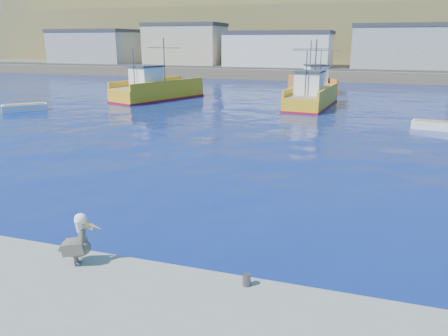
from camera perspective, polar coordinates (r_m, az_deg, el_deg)
name	(u,v)px	position (r m, az deg, el deg)	size (l,w,h in m)	color
ground	(187,232)	(14.89, -4.92, -8.29)	(260.00, 260.00, 0.00)	#071355
dock_bollards	(156,265)	(11.62, -8.81, -12.37)	(36.20, 0.20, 0.30)	#4C4C4C
far_shore	(350,28)	(121.78, 16.13, 17.12)	(200.00, 81.00, 24.00)	brown
trawler_yellow_a	(156,90)	(48.21, -8.85, 10.05)	(7.27, 11.40, 6.45)	gold
trawler_yellow_b	(311,97)	(42.92, 11.29, 9.08)	(4.56, 9.91, 6.30)	gold
boat_orange	(312,84)	(55.28, 11.46, 10.74)	(6.83, 9.11, 6.12)	#CA6123
skiff_left	(24,108)	(43.70, -24.62, 7.12)	(3.55, 3.61, 0.82)	silver
skiff_mid	(438,126)	(34.93, 26.13, 4.91)	(3.62, 1.88, 0.75)	silver
pelican	(77,243)	(12.16, -18.64, -9.27)	(1.15, 0.70, 1.45)	#595451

